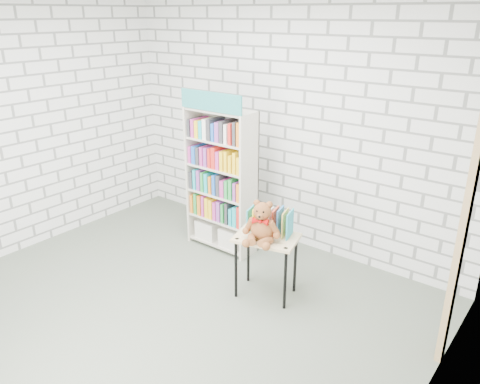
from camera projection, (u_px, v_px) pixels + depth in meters
The scene contains 7 objects.
ground at pixel (164, 312), 4.39m from camera, with size 4.50×4.50×0.00m, color #555D4E.
room_shell at pixel (151, 125), 3.75m from camera, with size 4.52×4.02×2.81m.
bookshelf at pixel (221, 179), 5.33m from camera, with size 0.83×0.32×1.86m.
display_table at pixel (266, 245), 4.48m from camera, with size 0.68×0.55×0.64m.
table_books at pixel (270, 221), 4.48m from camera, with size 0.44×0.28×0.25m.
teddy_bear at pixel (262, 225), 4.31m from camera, with size 0.36×0.35×0.39m.
door_trim at pixel (461, 243), 3.43m from camera, with size 0.05×0.12×2.10m, color tan.
Camera 1 is at (2.84, -2.46, 2.63)m, focal length 35.00 mm.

